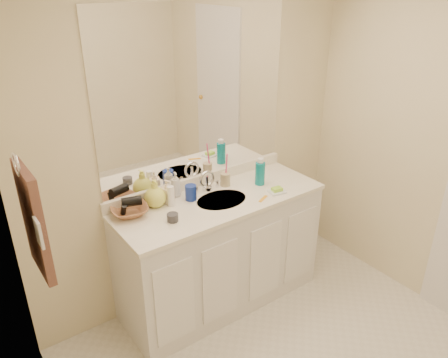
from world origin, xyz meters
TOP-DOWN VIEW (x-y plane):
  - wall_back at (0.00, 1.30)m, footprint 2.60×0.02m
  - wall_left at (-1.30, 0.00)m, footprint 0.02×2.60m
  - vanity_cabinet at (0.00, 1.02)m, footprint 1.50×0.55m
  - countertop at (0.00, 1.02)m, footprint 1.52×0.57m
  - backsplash at (0.00, 1.29)m, footprint 1.52×0.03m
  - sink_basin at (0.00, 1.00)m, footprint 0.37×0.37m
  - faucet at (0.00, 1.18)m, footprint 0.02×0.02m
  - mirror at (0.00, 1.29)m, footprint 1.48×0.01m
  - blue_mug at (-0.17, 1.13)m, footprint 0.09×0.09m
  - tan_cup at (0.15, 1.17)m, footprint 0.09×0.09m
  - toothbrush at (0.16, 1.17)m, footprint 0.02×0.04m
  - mouthwash_bottle at (0.38, 1.04)m, footprint 0.08×0.08m
  - soap_dish at (0.39, 0.86)m, footprint 0.13×0.11m
  - green_soap at (0.39, 0.86)m, footprint 0.08×0.06m
  - orange_comb at (0.24, 0.84)m, footprint 0.11×0.06m
  - dark_jar at (-0.42, 0.95)m, footprint 0.08×0.08m
  - extra_white_bottle at (-0.33, 1.13)m, footprint 0.05×0.05m
  - soap_bottle_white at (-0.23, 1.24)m, footprint 0.08×0.08m
  - soap_bottle_cream at (-0.32, 1.20)m, footprint 0.10×0.10m
  - soap_bottle_yellow at (-0.41, 1.20)m, footprint 0.16×0.16m
  - wicker_basket at (-0.61, 1.19)m, footprint 0.28×0.28m
  - hair_dryer at (-0.59, 1.19)m, footprint 0.14×0.10m
  - towel_ring at (-1.27, 0.77)m, footprint 0.01×0.11m
  - hand_towel at (-1.25, 0.77)m, footprint 0.04×0.32m
  - switch_plate at (-1.27, 0.57)m, footprint 0.01×0.08m

SIDE VIEW (x-z plane):
  - vanity_cabinet at x=0.00m, z-range 0.00..0.85m
  - countertop at x=0.00m, z-range 0.85..0.88m
  - sink_basin at x=0.00m, z-range 0.86..0.88m
  - orange_comb at x=0.24m, z-range 0.88..0.88m
  - soap_dish at x=0.39m, z-range 0.88..0.89m
  - green_soap at x=0.39m, z-range 0.89..0.92m
  - dark_jar at x=-0.42m, z-range 0.88..0.93m
  - wicker_basket at x=-0.61m, z-range 0.88..0.94m
  - backsplash at x=0.00m, z-range 0.88..0.96m
  - tan_cup at x=0.15m, z-range 0.88..0.98m
  - blue_mug at x=-0.17m, z-range 0.88..0.99m
  - faucet at x=0.00m, z-range 0.88..0.99m
  - extra_white_bottle at x=-0.33m, z-range 0.88..1.02m
  - soap_bottle_cream at x=-0.32m, z-range 0.88..1.04m
  - mouthwash_bottle at x=0.38m, z-range 0.88..1.05m
  - hair_dryer at x=-0.59m, z-range 0.94..1.00m
  - soap_bottle_white at x=-0.23m, z-range 0.88..1.06m
  - soap_bottle_yellow at x=-0.41m, z-range 0.88..1.07m
  - toothbrush at x=0.16m, z-range 0.92..1.14m
  - wall_back at x=0.00m, z-range 0.00..2.40m
  - wall_left at x=-1.30m, z-range 0.00..2.40m
  - hand_towel at x=-1.25m, z-range 0.98..1.52m
  - switch_plate at x=-1.27m, z-range 1.24..1.36m
  - towel_ring at x=-1.27m, z-range 1.49..1.61m
  - mirror at x=0.00m, z-range 0.96..2.16m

